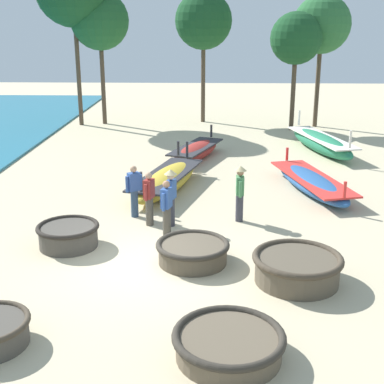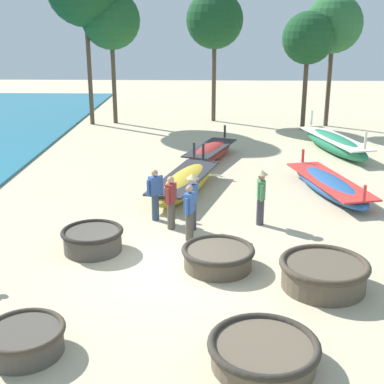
% 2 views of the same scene
% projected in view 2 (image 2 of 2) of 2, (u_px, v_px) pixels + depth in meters
% --- Properties ---
extents(ground_plane, '(80.00, 80.00, 0.00)m').
position_uv_depth(ground_plane, '(173.00, 270.00, 12.90)').
color(ground_plane, '#C6B793').
extents(coracle_front_right, '(1.62, 1.62, 0.60)m').
position_uv_depth(coracle_front_right, '(93.00, 239.00, 13.87)').
color(coracle_front_right, '#4C473F').
rests_on(coracle_front_right, ground).
extents(coracle_front_left, '(1.99, 1.99, 0.48)m').
position_uv_depth(coracle_front_left, '(263.00, 352.00, 9.32)').
color(coracle_front_left, brown).
rests_on(coracle_front_left, ground).
extents(coracle_weathered, '(2.02, 2.02, 0.65)m').
position_uv_depth(coracle_weathered, '(324.00, 273.00, 11.98)').
color(coracle_weathered, brown).
rests_on(coracle_weathered, ground).
extents(coracle_far_left, '(1.79, 1.79, 0.53)m').
position_uv_depth(coracle_far_left, '(218.00, 257.00, 12.95)').
color(coracle_far_left, brown).
rests_on(coracle_far_left, ground).
extents(coracle_center, '(1.50, 1.50, 0.51)m').
position_uv_depth(coracle_center, '(25.00, 339.00, 9.66)').
color(coracle_center, '#4C473F').
rests_on(coracle_center, ground).
extents(long_boat_red_hull, '(2.39, 5.18, 1.00)m').
position_uv_depth(long_boat_red_hull, '(329.00, 185.00, 18.43)').
color(long_boat_red_hull, '#285693').
rests_on(long_boat_red_hull, ground).
extents(long_boat_ochre_hull, '(2.45, 4.22, 1.13)m').
position_uv_depth(long_boat_ochre_hull, '(210.00, 152.00, 22.73)').
color(long_boat_ochre_hull, maroon).
rests_on(long_boat_ochre_hull, ground).
extents(long_boat_white_hull, '(2.40, 5.68, 1.47)m').
position_uv_depth(long_boat_white_hull, '(334.00, 143.00, 23.90)').
color(long_boat_white_hull, '#237551').
rests_on(long_boat_white_hull, ground).
extents(long_boat_green_hull, '(2.50, 5.03, 1.25)m').
position_uv_depth(long_boat_green_hull, '(185.00, 183.00, 18.45)').
color(long_boat_green_hull, gold).
rests_on(long_boat_green_hull, ground).
extents(fisherman_standing_left, '(0.31, 0.51, 1.57)m').
position_uv_depth(fisherman_standing_left, '(189.00, 211.00, 14.37)').
color(fisherman_standing_left, '#4C473D').
rests_on(fisherman_standing_left, ground).
extents(fisherman_crouching, '(0.36, 0.53, 1.67)m').
position_uv_depth(fisherman_crouching, '(261.00, 194.00, 15.42)').
color(fisherman_crouching, '#383842').
rests_on(fisherman_crouching, ground).
extents(fisherman_with_hat, '(0.46, 0.37, 1.57)m').
position_uv_depth(fisherman_with_hat, '(155.00, 193.00, 15.82)').
color(fisherman_with_hat, '#2D425B').
rests_on(fisherman_with_hat, ground).
extents(fisherman_by_coracle, '(0.36, 0.51, 1.67)m').
position_uv_depth(fisherman_by_coracle, '(193.00, 198.00, 15.06)').
color(fisherman_by_coracle, '#383842').
rests_on(fisherman_by_coracle, ground).
extents(fisherman_standing_right, '(0.31, 0.51, 1.57)m').
position_uv_depth(fisherman_standing_right, '(171.00, 201.00, 15.16)').
color(fisherman_standing_right, '#4C473D').
rests_on(fisherman_standing_right, ground).
extents(tree_leftmost, '(3.06, 3.06, 6.97)m').
position_uv_depth(tree_leftmost, '(333.00, 24.00, 28.13)').
color(tree_leftmost, '#4C3D2D').
rests_on(tree_leftmost, ground).
extents(tree_left_mid, '(3.17, 3.17, 7.21)m').
position_uv_depth(tree_left_mid, '(111.00, 20.00, 28.88)').
color(tree_left_mid, '#4C3D2D').
rests_on(tree_left_mid, ground).
extents(tree_tall_back, '(3.17, 3.17, 7.22)m').
position_uv_depth(tree_tall_back, '(215.00, 20.00, 29.48)').
color(tree_tall_back, '#4C3D2D').
rests_on(tree_tall_back, ground).
extents(tree_rightmost, '(2.68, 2.68, 6.10)m').
position_uv_depth(tree_rightmost, '(308.00, 39.00, 27.37)').
color(tree_rightmost, '#4C3D2D').
rests_on(tree_rightmost, ground).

